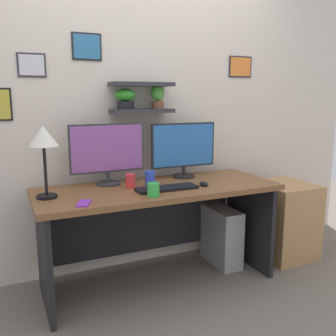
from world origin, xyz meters
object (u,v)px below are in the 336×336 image
desk (156,211)px  coffee_mug (153,190)px  cell_phone (84,203)px  drawer_cabinet (284,220)px  monitor_left (107,152)px  desk_lamp (43,141)px  pen_cup (131,181)px  keyboard (167,188)px  water_cup (150,178)px  computer_mouse (204,184)px  monitor_right (183,148)px  computer_tower_right (221,236)px

desk → coffee_mug: bearing=-114.8°
desk → cell_phone: size_ratio=12.55×
cell_phone → drawer_cabinet: 1.86m
monitor_left → desk_lamp: 0.52m
cell_phone → pen_cup: 0.48m
keyboard → desk_lamp: 0.88m
desk → water_cup: (-0.05, -0.01, 0.26)m
computer_mouse → coffee_mug: 0.47m
pen_cup → water_cup: size_ratio=0.91×
computer_mouse → desk_lamp: (-1.09, 0.13, 0.35)m
desk → desk_lamp: 0.97m
desk → monitor_right: bearing=27.2°
computer_mouse → pen_cup: pen_cup is taller
keyboard → coffee_mug: size_ratio=4.89×
monitor_right → keyboard: monitor_right is taller
desk_lamp → computer_tower_right: (1.39, 0.08, -0.88)m
keyboard → pen_cup: size_ratio=4.40×
water_cup → drawer_cabinet: bearing=-1.8°
cell_phone → computer_tower_right: (1.20, 0.32, -0.52)m
coffee_mug → computer_tower_right: 0.99m
monitor_left → cell_phone: 0.58m
cell_phone → desk_lamp: bearing=150.6°
computer_mouse → cell_phone: (-0.90, -0.11, -0.01)m
monitor_right → desk_lamp: bearing=-169.2°
cell_phone → computer_tower_right: size_ratio=0.29×
coffee_mug → computer_tower_right: coffee_mug is taller
coffee_mug → desk: bearing=65.2°
pen_cup → desk_lamp: bearing=-176.3°
monitor_left → drawer_cabinet: size_ratio=0.85×
cell_phone → monitor_left: bearing=80.9°
computer_mouse → cell_phone: 0.91m
coffee_mug → water_cup: 0.31m
water_cup → computer_tower_right: (0.66, 0.04, -0.57)m
monitor_right → computer_mouse: 0.40m
desk → computer_mouse: size_ratio=19.52×
monitor_right → desk_lamp: size_ratio=1.18×
keyboard → cell_phone: keyboard is taller
monitor_left → cell_phone: monitor_left is taller
keyboard → coffee_mug: coffee_mug is taller
desk → keyboard: keyboard is taller
computer_mouse → cell_phone: computer_mouse is taller
desk → computer_tower_right: desk is taller
monitor_right → coffee_mug: size_ratio=6.10×
desk → keyboard: bearing=-84.3°
desk_lamp → drawer_cabinet: (1.98, -0.00, -0.79)m
desk → drawer_cabinet: 1.22m
computer_tower_right → keyboard: bearing=-161.1°
monitor_left → computer_mouse: (0.62, -0.34, -0.23)m
keyboard → water_cup: bearing=111.4°
computer_tower_right → computer_mouse: bearing=-144.9°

